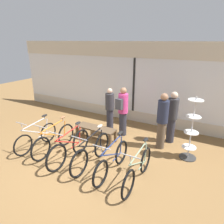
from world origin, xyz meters
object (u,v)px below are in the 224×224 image
at_px(bicycle_center_right, 92,152).
at_px(customer_near_bench, 172,116).
at_px(accessory_rack, 191,134).
at_px(bicycle_far_right, 138,169).
at_px(display_bench, 96,130).
at_px(customer_by_window, 123,110).
at_px(bicycle_center_left, 70,148).
at_px(customer_near_rack, 162,120).
at_px(customer_mid_floor, 110,108).
at_px(bicycle_left, 55,140).
at_px(bicycle_right, 112,161).
at_px(bicycle_far_left, 37,137).

distance_m(bicycle_center_right, customer_near_bench, 2.89).
bearing_deg(accessory_rack, bicycle_far_right, -116.73).
distance_m(accessory_rack, customer_near_bench, 1.03).
xyz_separation_m(display_bench, customer_by_window, (0.63, 0.77, 0.57)).
bearing_deg(bicycle_center_left, customer_near_rack, 44.43).
relative_size(customer_by_window, customer_mid_floor, 1.10).
relative_size(accessory_rack, customer_near_bench, 1.07).
height_order(bicycle_left, customer_near_bench, customer_near_bench).
relative_size(bicycle_center_left, customer_near_rack, 0.99).
distance_m(bicycle_center_right, customer_mid_floor, 2.52).
bearing_deg(customer_by_window, bicycle_center_right, -87.31).
xyz_separation_m(accessory_rack, customer_near_bench, (-0.71, 0.74, 0.15)).
bearing_deg(bicycle_left, customer_near_rack, 33.61).
distance_m(customer_by_window, customer_near_bench, 1.65).
relative_size(bicycle_center_left, customer_near_bench, 1.03).
bearing_deg(bicycle_left, display_bench, 62.65).
distance_m(bicycle_left, customer_mid_floor, 2.44).
bearing_deg(bicycle_center_right, customer_near_bench, 57.53).
height_order(bicycle_center_right, bicycle_right, bicycle_center_right).
relative_size(bicycle_center_left, customer_mid_floor, 1.12).
height_order(bicycle_right, customer_near_rack, customer_near_rack).
bearing_deg(accessory_rack, customer_by_window, 170.00).
bearing_deg(customer_by_window, customer_near_bench, 11.32).
height_order(bicycle_center_right, accessory_rack, accessory_rack).
bearing_deg(customer_near_rack, display_bench, -165.15).
bearing_deg(bicycle_center_left, bicycle_far_left, 177.34).
distance_m(bicycle_far_left, customer_by_window, 2.94).
relative_size(bicycle_center_right, customer_mid_floor, 1.13).
height_order(bicycle_far_left, customer_near_bench, customer_near_bench).
distance_m(bicycle_left, bicycle_right, 2.04).
xyz_separation_m(bicycle_far_right, accessory_rack, (0.87, 1.72, 0.38)).
xyz_separation_m(bicycle_center_right, customer_near_bench, (1.52, 2.40, 0.51)).
bearing_deg(bicycle_far_left, customer_near_bench, 34.45).
bearing_deg(display_bench, customer_by_window, 50.95).
xyz_separation_m(customer_mid_floor, customer_near_bench, (2.30, 0.04, 0.08)).
bearing_deg(bicycle_right, customer_mid_floor, 120.88).
bearing_deg(display_bench, bicycle_far_right, -33.06).
relative_size(customer_near_rack, customer_near_bench, 1.03).
relative_size(bicycle_center_left, bicycle_right, 1.02).
bearing_deg(customer_near_rack, customer_mid_floor, 166.50).
distance_m(bicycle_far_left, bicycle_left, 0.67).
xyz_separation_m(bicycle_right, display_bench, (-1.38, 1.34, 0.01)).
bearing_deg(bicycle_right, bicycle_far_right, -1.81).
height_order(bicycle_right, accessory_rack, accessory_rack).
height_order(bicycle_center_right, customer_near_rack, customer_near_rack).
distance_m(bicycle_left, bicycle_center_right, 1.38).
distance_m(bicycle_far_left, customer_near_bench, 4.36).
bearing_deg(bicycle_far_right, customer_by_window, 124.44).
height_order(bicycle_center_right, display_bench, bicycle_center_right).
distance_m(bicycle_far_right, accessory_rack, 1.97).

